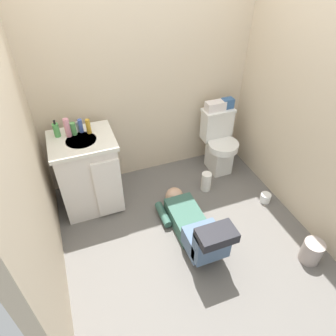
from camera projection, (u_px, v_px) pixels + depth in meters
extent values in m
cube|color=#615D59|center=(183.00, 229.00, 3.02)|extent=(2.78, 3.05, 0.04)
cube|color=beige|center=(145.00, 72.00, 3.02)|extent=(2.44, 0.08, 2.40)
cube|color=beige|center=(18.00, 157.00, 1.93)|extent=(0.08, 2.05, 2.40)
cube|color=beige|center=(315.00, 98.00, 2.57)|extent=(0.08, 2.05, 2.40)
cube|color=silver|center=(219.00, 156.00, 3.61)|extent=(0.22, 0.30, 0.38)
cylinder|color=silver|center=(223.00, 146.00, 3.45)|extent=(0.35, 0.35, 0.08)
cube|color=silver|center=(217.00, 125.00, 3.48)|extent=(0.34, 0.17, 0.34)
cube|color=silver|center=(218.00, 110.00, 3.36)|extent=(0.36, 0.19, 0.03)
cube|color=silver|center=(89.00, 175.00, 3.04)|extent=(0.56, 0.48, 0.78)
cube|color=silver|center=(81.00, 141.00, 2.78)|extent=(0.60, 0.52, 0.04)
cylinder|color=silver|center=(82.00, 142.00, 2.77)|extent=(0.28, 0.28, 0.05)
cube|color=silver|center=(109.00, 189.00, 2.91)|extent=(0.26, 0.03, 0.66)
cylinder|color=silver|center=(78.00, 127.00, 2.84)|extent=(0.02, 0.02, 0.10)
cube|color=#33594C|center=(187.00, 219.00, 2.99)|extent=(0.29, 0.52, 0.17)
sphere|color=tan|center=(174.00, 196.00, 3.22)|extent=(0.19, 0.19, 0.19)
cube|color=#495F7B|center=(203.00, 241.00, 2.67)|extent=(0.31, 0.28, 0.20)
cube|color=#495F7B|center=(212.00, 245.00, 2.49)|extent=(0.31, 0.12, 0.32)
cube|color=black|center=(217.00, 235.00, 2.35)|extent=(0.31, 0.19, 0.09)
cylinder|color=#33594C|center=(163.00, 214.00, 3.07)|extent=(0.08, 0.30, 0.08)
cube|color=silver|center=(215.00, 106.00, 3.31)|extent=(0.22, 0.11, 0.10)
cube|color=#33598C|center=(228.00, 103.00, 3.34)|extent=(0.12, 0.09, 0.11)
cylinder|color=#4B9C4E|center=(56.00, 130.00, 2.76)|extent=(0.06, 0.06, 0.13)
cylinder|color=black|center=(54.00, 122.00, 2.71)|extent=(0.02, 0.02, 0.04)
cylinder|color=pink|center=(67.00, 128.00, 2.75)|extent=(0.05, 0.05, 0.18)
cylinder|color=#509C51|center=(73.00, 129.00, 2.79)|extent=(0.05, 0.05, 0.12)
cylinder|color=#4560B8|center=(81.00, 126.00, 2.82)|extent=(0.04, 0.04, 0.13)
cylinder|color=gold|center=(88.00, 126.00, 2.80)|extent=(0.04, 0.04, 0.14)
cylinder|color=gray|center=(312.00, 251.00, 2.66)|extent=(0.18, 0.18, 0.22)
cylinder|color=white|center=(206.00, 182.00, 3.37)|extent=(0.11, 0.11, 0.23)
cylinder|color=white|center=(265.00, 198.00, 3.27)|extent=(0.11, 0.11, 0.10)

